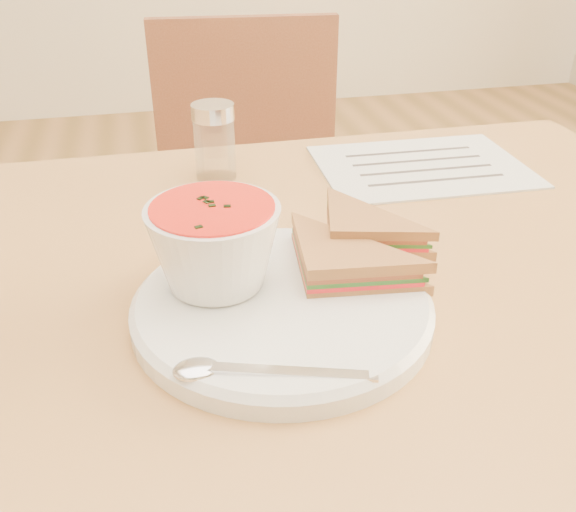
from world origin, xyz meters
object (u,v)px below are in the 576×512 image
object	(u,v)px
dining_table	(310,496)
condiment_shaker	(215,142)
plate	(282,308)
chair_far	(256,249)
soup_bowl	(215,250)

from	to	relation	value
dining_table	condiment_shaker	world-z (taller)	condiment_shaker
plate	condiment_shaker	bearing A→B (deg)	92.73
chair_far	condiment_shaker	xyz separation A→B (m)	(-0.11, -0.35, 0.37)
chair_far	dining_table	bearing A→B (deg)	91.57
soup_bowl	plate	bearing A→B (deg)	-32.00
dining_table	chair_far	distance (m)	0.59
condiment_shaker	dining_table	bearing A→B (deg)	-72.34
dining_table	soup_bowl	distance (m)	0.45
soup_bowl	condiment_shaker	xyz separation A→B (m)	(0.04, 0.30, -0.01)
chair_far	soup_bowl	xyz separation A→B (m)	(-0.15, -0.65, 0.37)
dining_table	plate	distance (m)	0.40
dining_table	condiment_shaker	bearing A→B (deg)	107.66
plate	dining_table	bearing A→B (deg)	58.67
plate	chair_far	bearing A→B (deg)	81.96
chair_far	soup_bowl	size ratio (longest dim) A/B	7.24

